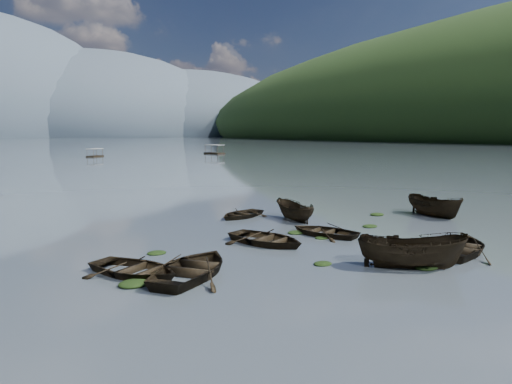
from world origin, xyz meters
TOP-DOWN VIEW (x-y plane):
  - ground_plane at (0.00, 0.00)m, footprint 2400.00×2400.00m
  - haze_mtn_c at (140.00, 900.00)m, footprint 520.00×520.00m
  - haze_mtn_d at (320.00, 900.00)m, footprint 520.00×520.00m
  - rowboat_0 at (-9.92, 4.41)m, footprint 4.89×5.29m
  - rowboat_1 at (-7.84, 3.18)m, footprint 6.11×6.01m
  - rowboat_2 at (0.87, -0.47)m, footprint 4.81×4.15m
  - rowboat_3 at (1.56, 6.66)m, footprint 4.31×4.88m
  - rowboat_4 at (5.05, 0.22)m, footprint 5.67×5.01m
  - rowboat_5 at (12.04, 7.67)m, footprint 1.82×4.61m
  - rowboat_6 at (-2.46, 6.41)m, footprint 4.65×5.39m
  - rowboat_7 at (-0.08, 14.01)m, footprint 4.66×4.11m
  - rowboat_8 at (2.52, 11.25)m, footprint 1.62×3.99m
  - weed_clump_0 at (-10.30, 3.09)m, footprint 1.21×0.99m
  - weed_clump_1 at (-2.17, 1.84)m, footprint 0.88×0.70m
  - weed_clump_2 at (1.43, -0.78)m, footprint 1.16×0.93m
  - weed_clump_3 at (0.89, 6.00)m, footprint 0.79×0.67m
  - weed_clump_4 at (5.47, 7.08)m, footprint 1.00×0.80m
  - weed_clump_5 at (-8.16, 7.24)m, footprint 0.95×0.76m
  - weed_clump_6 at (0.36, 7.76)m, footprint 1.03×0.86m
  - weed_clump_7 at (8.79, 9.95)m, footprint 1.07×0.85m
  - pontoon_centre at (5.43, 105.61)m, footprint 4.90×5.36m
  - pontoon_right at (38.18, 106.07)m, footprint 4.29×7.01m

SIDE VIEW (x-z plane):
  - ground_plane at x=0.00m, z-range 0.00..0.00m
  - haze_mtn_c at x=140.00m, z-range -130.00..130.00m
  - haze_mtn_d at x=320.00m, z-range -110.00..110.00m
  - rowboat_0 at x=-9.92m, z-range -0.45..0.45m
  - rowboat_1 at x=-7.84m, z-range -0.52..0.52m
  - rowboat_2 at x=0.87m, z-range -0.90..0.90m
  - rowboat_3 at x=1.56m, z-range -0.42..0.42m
  - rowboat_4 at x=5.05m, z-range -0.49..0.49m
  - rowboat_5 at x=12.04m, z-range -0.88..0.88m
  - rowboat_6 at x=-2.46m, z-range -0.47..0.47m
  - rowboat_7 at x=-0.08m, z-range -0.40..0.40m
  - rowboat_8 at x=2.52m, z-range -0.76..0.76m
  - weed_clump_0 at x=-10.30m, z-range -0.13..0.13m
  - weed_clump_1 at x=-2.17m, z-range -0.10..0.10m
  - weed_clump_2 at x=1.43m, z-range -0.13..0.13m
  - weed_clump_3 at x=0.89m, z-range -0.09..0.09m
  - weed_clump_4 at x=5.47m, z-range -0.10..0.10m
  - weed_clump_5 at x=-8.16m, z-range -0.10..0.10m
  - weed_clump_6 at x=0.36m, z-range -0.11..0.11m
  - weed_clump_7 at x=8.79m, z-range -0.12..0.12m
  - pontoon_centre at x=5.43m, z-range -0.99..0.99m
  - pontoon_right at x=38.18m, z-range -1.25..1.25m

